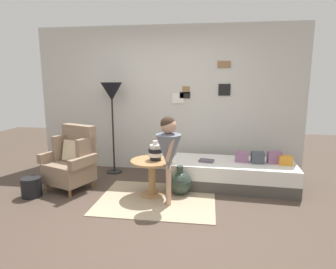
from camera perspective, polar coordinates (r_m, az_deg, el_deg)
The scene contains 16 objects.
ground_plane at distance 3.71m, azimuth -4.57°, elevation -15.76°, with size 12.00×12.00×0.00m, color #4C3D33.
gallery_wall at distance 5.25m, azimuth -0.04°, elevation 6.92°, with size 4.80×0.12×2.60m.
rug at distance 4.14m, azimuth -2.18°, elevation -12.73°, with size 1.61×1.26×0.01m, color tan.
armchair at distance 4.66m, azimuth -18.48°, elevation -4.89°, with size 0.88×0.78×0.97m.
daybed at distance 4.66m, azimuth 12.62°, elevation -7.66°, with size 1.94×0.91×0.40m.
pillow_head at distance 4.65m, azimuth 22.30°, elevation -4.79°, with size 0.19×0.12×0.14m, color orange.
pillow_mid at distance 4.67m, azimuth 20.40°, elevation -4.29°, with size 0.20×0.12×0.19m, color gray.
pillow_back at distance 4.59m, azimuth 17.41°, elevation -4.41°, with size 0.19×0.12×0.18m, color #474C56.
pillow_extra at distance 4.61m, azimuth 14.46°, elevation -4.33°, with size 0.21×0.12×0.16m, color gray.
side_table at distance 4.16m, azimuth -3.21°, elevation -7.02°, with size 0.61×0.61×0.53m.
vase_striped at distance 4.10m, azimuth -2.53°, elevation -3.49°, with size 0.20×0.20×0.28m.
floor_lamp at distance 5.12m, azimuth -11.13°, elevation 7.61°, with size 0.37×0.37×1.62m.
person_child at distance 3.76m, azimuth 0.12°, elevation -2.80°, with size 0.34×0.34×1.20m.
book_on_daybed at distance 4.53m, azimuth 7.64°, elevation -5.19°, with size 0.22×0.16×0.03m, color #5E5262.
demijohn_near at distance 4.26m, azimuth 2.36°, elevation -9.55°, with size 0.34×0.34×0.43m.
magazine_basket at distance 4.63m, azimuth -25.53°, elevation -9.41°, with size 0.28×0.28×0.28m, color black.
Camera 1 is at (0.75, -3.23, 1.65)m, focal length 30.64 mm.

